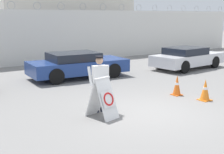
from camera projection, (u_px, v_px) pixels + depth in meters
ground_plane at (149, 112)px, 9.56m from camera, size 90.00×90.00×0.00m
perimeter_wall at (26, 37)px, 18.33m from camera, size 36.00×0.30×3.70m
building_block at (55, 18)px, 24.91m from camera, size 9.96×7.69×5.40m
barricade_sign at (103, 98)px, 8.93m from camera, size 0.76×0.97×1.18m
security_guard at (99, 81)px, 9.39m from camera, size 0.62×0.47×1.72m
traffic_cone_near at (177, 85)px, 11.50m from camera, size 0.34×0.34×0.75m
traffic_cone_mid at (205, 90)px, 10.79m from camera, size 0.39×0.39×0.75m
parked_car_rear_sedan at (77, 65)px, 14.68m from camera, size 4.71×2.21×1.21m
parked_car_far_side at (187, 58)px, 17.26m from camera, size 4.53×2.23×1.19m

